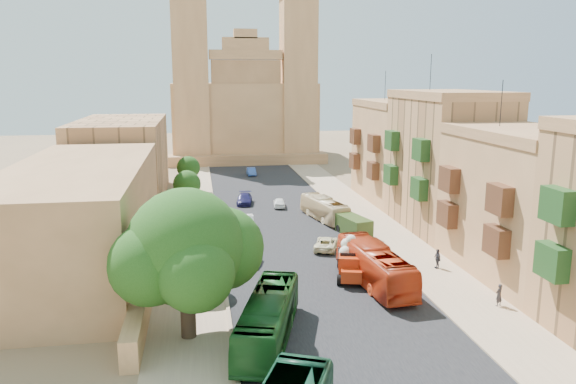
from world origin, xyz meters
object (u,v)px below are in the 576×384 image
object	(u,v)px
car_blue_a	(247,259)
car_white_a	(246,222)
street_tree_c	(187,184)
olive_pickup	(354,226)
bus_red_east	(375,266)
car_white_b	(279,202)
car_dkblue	(245,199)
car_blue_b	(251,172)
street_tree_b	(185,208)
bus_cream_east	(324,209)
church	(243,108)
red_truck	(351,259)
car_cream	(326,243)
ficus_tree	(187,251)
pedestrian_a	(499,295)
street_tree_d	(188,168)
bus_green_north	(268,318)
pedestrian_c	(437,259)
street_tree_a	(181,239)

from	to	relation	value
car_blue_a	car_white_a	world-z (taller)	car_white_a
street_tree_c	olive_pickup	bearing A→B (deg)	-37.26
olive_pickup	bus_red_east	distance (m)	13.42
bus_red_east	car_white_b	distance (m)	26.36
car_dkblue	car_blue_b	xyz separation A→B (m)	(2.76, 20.13, -0.03)
street_tree_b	bus_cream_east	xyz separation A→B (m)	(14.59, 5.89, -1.98)
church	street_tree_c	world-z (taller)	church
church	red_truck	world-z (taller)	church
olive_pickup	car_blue_b	world-z (taller)	olive_pickup
car_cream	car_white_b	distance (m)	17.22
street_tree_c	car_cream	xyz separation A→B (m)	(12.43, -16.51, -2.64)
ficus_tree	street_tree_c	distance (m)	32.07
red_truck	bus_red_east	bearing A→B (deg)	-57.02
street_tree_b	car_blue_a	xyz separation A→B (m)	(5.00, -8.00, -2.54)
street_tree_c	bus_red_east	size ratio (longest dim) A/B	0.46
street_tree_b	car_white_b	distance (m)	16.73
bus_red_east	car_cream	distance (m)	9.18
ficus_tree	pedestrian_a	bearing A→B (deg)	3.59
street_tree_c	pedestrian_a	world-z (taller)	street_tree_c
car_white_a	car_cream	xyz separation A→B (m)	(6.43, -8.27, -0.10)
ficus_tree	car_dkblue	bearing A→B (deg)	80.01
street_tree_d	pedestrian_a	xyz separation A→B (m)	(21.00, -42.71, -2.40)
bus_cream_east	car_dkblue	size ratio (longest dim) A/B	2.02
bus_green_north	car_dkblue	bearing A→B (deg)	103.92
church	pedestrian_c	distance (m)	66.82
bus_green_north	church	bearing A→B (deg)	102.83
olive_pickup	car_white_a	distance (m)	10.91
car_white_a	car_white_b	distance (m)	10.01
bus_green_north	car_white_a	distance (m)	25.12
ficus_tree	bus_red_east	xyz separation A→B (m)	(13.42, 6.48, -3.85)
street_tree_a	car_white_b	world-z (taller)	street_tree_a
bus_cream_east	car_cream	distance (m)	10.64
street_tree_c	bus_green_north	size ratio (longest dim) A/B	0.47
car_blue_b	pedestrian_c	world-z (taller)	pedestrian_c
ficus_tree	pedestrian_c	xyz separation A→B (m)	(19.51, 9.14, -4.50)
car_blue_a	car_white_a	bearing A→B (deg)	105.01
street_tree_d	street_tree_b	bearing A→B (deg)	-90.00
bus_red_east	car_cream	size ratio (longest dim) A/B	2.56
ficus_tree	car_dkblue	size ratio (longest dim) A/B	2.09
street_tree_b	car_blue_b	size ratio (longest dim) A/B	1.33
street_tree_b	street_tree_d	bearing A→B (deg)	90.00
church	street_tree_d	size ratio (longest dim) A/B	7.64
car_dkblue	street_tree_b	bearing A→B (deg)	-106.31
street_tree_d	car_cream	xyz separation A→B (m)	(12.43, -28.51, -2.61)
olive_pickup	car_white_b	bearing A→B (deg)	113.03
ficus_tree	red_truck	distance (m)	15.31
bus_red_east	car_white_b	bearing A→B (deg)	-87.33
pedestrian_a	car_blue_b	bearing A→B (deg)	-102.39
church	car_blue_a	bearing A→B (deg)	-94.57
ficus_tree	street_tree_b	world-z (taller)	ficus_tree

